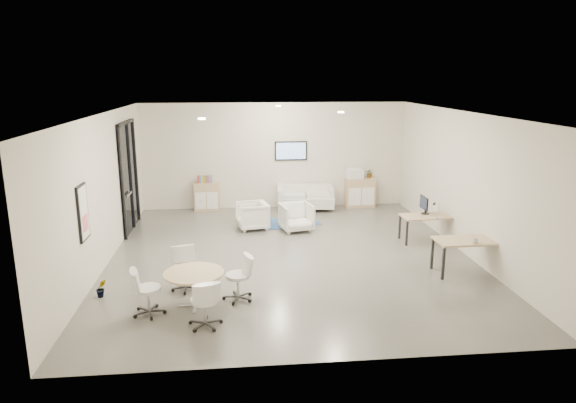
# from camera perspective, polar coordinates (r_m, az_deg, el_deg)

# --- Properties ---
(room_shell) EXTENTS (9.60, 10.60, 4.80)m
(room_shell) POSITION_cam_1_polar(r_m,az_deg,el_deg) (11.28, 0.23, 1.65)
(room_shell) COLOR #54524D
(room_shell) RESTS_ON ground
(glass_door) EXTENTS (0.09, 1.90, 2.85)m
(glass_door) POSITION_cam_1_polar(r_m,az_deg,el_deg) (13.98, -17.26, 2.99)
(glass_door) COLOR black
(glass_door) RESTS_ON room_shell
(artwork) EXTENTS (0.05, 0.54, 1.04)m
(artwork) POSITION_cam_1_polar(r_m,az_deg,el_deg) (10.07, -21.81, -1.17)
(artwork) COLOR black
(artwork) RESTS_ON room_shell
(wall_tv) EXTENTS (0.98, 0.06, 0.58)m
(wall_tv) POSITION_cam_1_polar(r_m,az_deg,el_deg) (15.68, 0.32, 5.65)
(wall_tv) COLOR black
(wall_tv) RESTS_ON room_shell
(ceiling_spots) EXTENTS (3.14, 4.14, 0.03)m
(ceiling_spots) POSITION_cam_1_polar(r_m,az_deg,el_deg) (11.87, -1.17, 9.96)
(ceiling_spots) COLOR #FFEAC6
(ceiling_spots) RESTS_ON room_shell
(sideboard_left) EXTENTS (0.75, 0.39, 0.85)m
(sideboard_left) POSITION_cam_1_polar(r_m,az_deg,el_deg) (15.68, -9.01, 0.54)
(sideboard_left) COLOR tan
(sideboard_left) RESTS_ON room_shell
(sideboard_right) EXTENTS (0.91, 0.44, 0.91)m
(sideboard_right) POSITION_cam_1_polar(r_m,az_deg,el_deg) (16.08, 7.98, 1.02)
(sideboard_right) COLOR tan
(sideboard_right) RESTS_ON room_shell
(books) EXTENTS (0.44, 0.14, 0.22)m
(books) POSITION_cam_1_polar(r_m,az_deg,el_deg) (15.57, -9.23, 2.46)
(books) COLOR red
(books) RESTS_ON sideboard_left
(printer) EXTENTS (0.50, 0.43, 0.33)m
(printer) POSITION_cam_1_polar(r_m,az_deg,el_deg) (15.92, 7.43, 3.15)
(printer) COLOR white
(printer) RESTS_ON sideboard_right
(loveseat) EXTENTS (1.74, 0.97, 0.63)m
(loveseat) POSITION_cam_1_polar(r_m,az_deg,el_deg) (15.61, 1.93, 0.35)
(loveseat) COLOR beige
(loveseat) RESTS_ON room_shell
(blue_rug) EXTENTS (1.82, 1.43, 0.01)m
(blue_rug) POSITION_cam_1_polar(r_m,az_deg,el_deg) (14.31, 0.04, -2.30)
(blue_rug) COLOR #2A5080
(blue_rug) RESTS_ON room_shell
(armchair_left) EXTENTS (0.85, 0.89, 0.79)m
(armchair_left) POSITION_cam_1_polar(r_m,az_deg,el_deg) (13.64, -4.00, -1.44)
(armchair_left) COLOR beige
(armchair_left) RESTS_ON room_shell
(armchair_right) EXTENTS (0.91, 0.87, 0.80)m
(armchair_right) POSITION_cam_1_polar(r_m,az_deg,el_deg) (13.45, 0.93, -1.61)
(armchair_right) COLOR beige
(armchair_right) RESTS_ON room_shell
(desk_rear) EXTENTS (1.30, 0.71, 0.66)m
(desk_rear) POSITION_cam_1_polar(r_m,az_deg,el_deg) (12.98, 15.21, -1.79)
(desk_rear) COLOR tan
(desk_rear) RESTS_ON room_shell
(desk_front) EXTENTS (1.39, 0.71, 0.72)m
(desk_front) POSITION_cam_1_polar(r_m,az_deg,el_deg) (11.16, 19.46, -4.37)
(desk_front) COLOR tan
(desk_front) RESTS_ON room_shell
(monitor) EXTENTS (0.20, 0.50, 0.44)m
(monitor) POSITION_cam_1_polar(r_m,az_deg,el_deg) (13.03, 14.89, -0.34)
(monitor) COLOR black
(monitor) RESTS_ON desk_rear
(round_table) EXTENTS (1.06, 1.06, 0.64)m
(round_table) POSITION_cam_1_polar(r_m,az_deg,el_deg) (9.21, -10.41, -8.25)
(round_table) COLOR tan
(round_table) RESTS_ON room_shell
(meeting_chairs) EXTENTS (2.24, 2.24, 0.82)m
(meeting_chairs) POSITION_cam_1_polar(r_m,az_deg,el_deg) (9.26, -10.37, -9.08)
(meeting_chairs) COLOR white
(meeting_chairs) RESTS_ON room_shell
(plant_cabinet) EXTENTS (0.30, 0.33, 0.23)m
(plant_cabinet) POSITION_cam_1_polar(r_m,az_deg,el_deg) (16.06, 9.08, 3.04)
(plant_cabinet) COLOR #3F7F3F
(plant_cabinet) RESTS_ON sideboard_right
(plant_floor) EXTENTS (0.31, 0.39, 0.15)m
(plant_floor) POSITION_cam_1_polar(r_m,az_deg,el_deg) (10.21, -20.00, -9.54)
(plant_floor) COLOR #3F7F3F
(plant_floor) RESTS_ON room_shell
(cup) EXTENTS (0.14, 0.12, 0.12)m
(cup) POSITION_cam_1_polar(r_m,az_deg,el_deg) (10.91, 20.09, -4.09)
(cup) COLOR white
(cup) RESTS_ON desk_front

